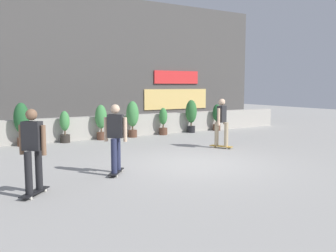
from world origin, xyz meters
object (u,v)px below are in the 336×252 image
potted_plant_4 (133,116)px  skater_mid_plaza (222,121)px  potted_plant_2 (65,126)px  skater_far_left (33,148)px  potted_plant_3 (101,120)px  potted_plant_6 (191,114)px  potted_plant_5 (163,121)px  potted_plant_7 (217,116)px  potted_plant_1 (22,121)px  skater_by_wall_right (116,136)px

potted_plant_4 → skater_mid_plaza: (1.50, -3.95, 0.07)m
potted_plant_2 → potted_plant_4: 2.81m
potted_plant_4 → skater_far_left: skater_far_left is taller
potted_plant_3 → potted_plant_6: (4.31, -0.00, 0.07)m
potted_plant_5 → skater_far_left: (-6.52, -6.29, 0.32)m
skater_far_left → potted_plant_3: bearing=59.6°
potted_plant_7 → potted_plant_1: bearing=-180.0°
potted_plant_6 → skater_by_wall_right: (-5.98, -5.54, 0.07)m
skater_mid_plaza → skater_far_left: 6.96m
skater_mid_plaza → skater_far_left: size_ratio=1.00×
potted_plant_2 → potted_plant_6: size_ratio=0.80×
potted_plant_6 → skater_mid_plaza: (-1.45, -3.95, 0.07)m
potted_plant_5 → potted_plant_7: bearing=0.0°
potted_plant_7 → potted_plant_5: bearing=-180.0°
potted_plant_5 → potted_plant_7: (2.95, 0.00, 0.07)m
potted_plant_2 → potted_plant_7: 7.23m
potted_plant_1 → potted_plant_3: bearing=0.0°
skater_by_wall_right → skater_far_left: 2.16m
potted_plant_3 → potted_plant_7: size_ratio=1.11×
skater_far_left → potted_plant_4: bearing=51.2°
potted_plant_2 → potted_plant_7: size_ratio=0.95×
potted_plant_1 → potted_plant_6: (7.26, 0.00, -0.04)m
potted_plant_3 → skater_far_left: skater_far_left is taller
potted_plant_5 → skater_mid_plaza: (0.03, -3.95, 0.32)m
potted_plant_1 → potted_plant_7: size_ratio=1.23×
potted_plant_5 → potted_plant_3: bearing=180.0°
potted_plant_1 → potted_plant_6: potted_plant_1 is taller
potted_plant_1 → potted_plant_4: bearing=0.0°
potted_plant_5 → potted_plant_6: bearing=0.0°
potted_plant_1 → potted_plant_7: 8.74m
potted_plant_2 → potted_plant_6: (5.75, -0.00, 0.23)m
potted_plant_6 → skater_mid_plaza: 4.21m
potted_plant_2 → potted_plant_6: potted_plant_6 is taller
potted_plant_4 → skater_by_wall_right: (-3.03, -5.54, 0.07)m
potted_plant_3 → potted_plant_5: size_ratio=1.18×
potted_plant_6 → potted_plant_7: size_ratio=1.19×
potted_plant_6 → skater_mid_plaza: bearing=-110.1°
potted_plant_5 → skater_by_wall_right: bearing=-129.1°
potted_plant_3 → potted_plant_5: bearing=-0.0°
potted_plant_6 → potted_plant_7: 1.49m
potted_plant_1 → potted_plant_4: (4.31, 0.00, -0.03)m
potted_plant_1 → skater_far_left: bearing=-96.7°
potted_plant_1 → potted_plant_7: potted_plant_1 is taller
potted_plant_3 → skater_far_left: 7.29m
potted_plant_4 → skater_far_left: (-5.05, -6.29, 0.07)m
potted_plant_5 → skater_far_left: skater_far_left is taller
skater_by_wall_right → skater_far_left: (-2.02, -0.75, 0.00)m
potted_plant_7 → potted_plant_6: bearing=-180.0°
potted_plant_7 → potted_plant_3: bearing=-180.0°
potted_plant_1 → skater_far_left: size_ratio=0.91×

